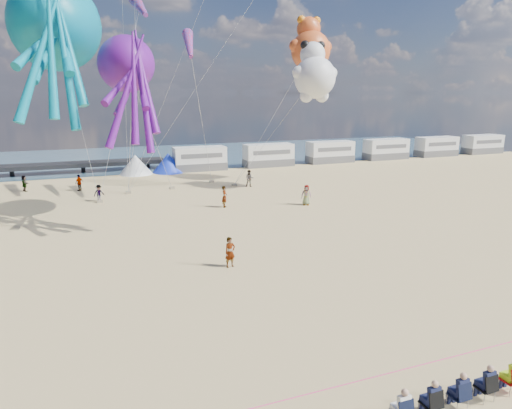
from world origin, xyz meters
name	(u,v)px	position (x,y,z in m)	size (l,w,h in m)	color
ground	(290,318)	(0.00, 0.00, 0.00)	(120.00, 120.00, 0.00)	#DBBE7E
water	(138,157)	(0.00, 55.00, 0.02)	(120.00, 120.00, 0.00)	#37576A
motorhome_0	(200,159)	(6.00, 40.00, 1.50)	(6.60, 2.50, 3.00)	silver
motorhome_1	(268,155)	(15.50, 40.00, 1.50)	(6.60, 2.50, 3.00)	silver
motorhome_2	(330,152)	(25.00, 40.00, 1.50)	(6.60, 2.50, 3.00)	silver
motorhome_3	(386,149)	(34.50, 40.00, 1.50)	(6.60, 2.50, 3.00)	silver
motorhome_4	(436,147)	(44.00, 40.00, 1.50)	(6.60, 2.50, 3.00)	silver
motorhome_5	(483,144)	(53.50, 40.00, 1.50)	(6.60, 2.50, 3.00)	silver
tent_white	(136,164)	(-2.00, 40.00, 1.20)	(4.00, 4.00, 2.40)	white
tent_blue	(168,163)	(2.00, 40.00, 1.20)	(4.00, 4.00, 2.40)	#1933CC
spectator_row	(459,389)	(2.39, -7.25, 0.65)	(6.10, 0.90, 1.30)	black
rope_line	(352,383)	(0.00, -5.00, 0.02)	(0.03, 0.03, 34.00)	#F2338C
standing_person	(230,252)	(-0.62, 6.72, 0.88)	(0.65, 0.42, 1.77)	tan
beachgoer_0	(306,195)	(10.21, 18.44, 0.90)	(0.66, 0.43, 1.81)	#7F6659
beachgoer_1	(250,179)	(8.26, 27.69, 0.90)	(0.88, 0.58, 1.81)	#7F6659
beachgoer_2	(99,193)	(-6.85, 26.41, 0.77)	(0.75, 0.59, 1.55)	#7F6659
beachgoer_3	(79,183)	(-8.49, 32.06, 0.83)	(1.08, 0.62, 1.67)	#7F6659
beachgoer_4	(24,183)	(-13.65, 33.78, 0.80)	(0.94, 0.39, 1.60)	#7F6659
beachgoer_5	(225,197)	(3.22, 20.24, 0.93)	(1.73, 0.55, 1.87)	#7F6659
sandbag_a	(100,201)	(-6.85, 25.92, 0.11)	(0.50, 0.35, 0.22)	gray
sandbag_b	(172,188)	(0.40, 29.55, 0.11)	(0.50, 0.35, 0.22)	gray
sandbag_c	(234,185)	(6.91, 28.72, 0.11)	(0.50, 0.35, 0.22)	gray
sandbag_d	(212,181)	(5.22, 31.59, 0.11)	(0.50, 0.35, 0.22)	gray
sandbag_e	(128,192)	(-4.02, 29.01, 0.11)	(0.50, 0.35, 0.22)	gray
kite_octopus_teal	(55,26)	(-9.13, 26.19, 15.00)	(5.20, 12.14, 13.88)	#067B96
kite_octopus_purple	(126,64)	(-4.30, 20.46, 11.77)	(3.97, 9.26, 10.58)	#5D1181
kite_panda	(315,78)	(13.74, 24.15, 11.11)	(4.88, 4.59, 6.89)	white
kite_teddy_orange	(311,51)	(15.39, 28.35, 13.96)	(5.00, 4.70, 7.05)	#DB5823
windsock_left	(140,7)	(-2.24, 26.30, 16.85)	(1.10, 6.31, 6.31)	red
windsock_mid	(189,45)	(1.61, 24.83, 13.77)	(1.00, 5.73, 5.73)	red
windsock_right	(142,68)	(-2.24, 27.51, 11.90)	(0.90, 5.65, 5.65)	red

